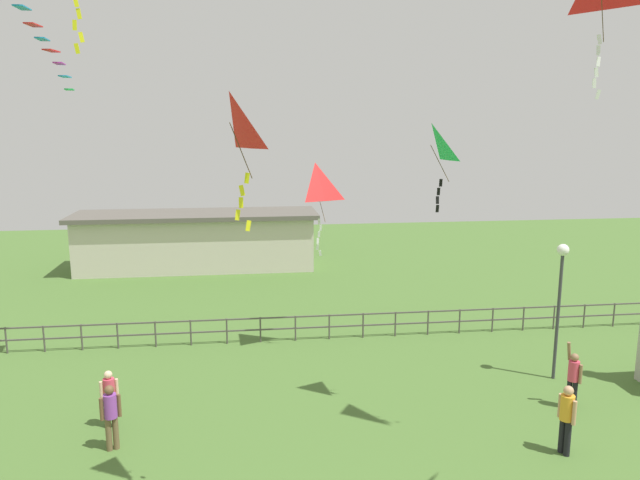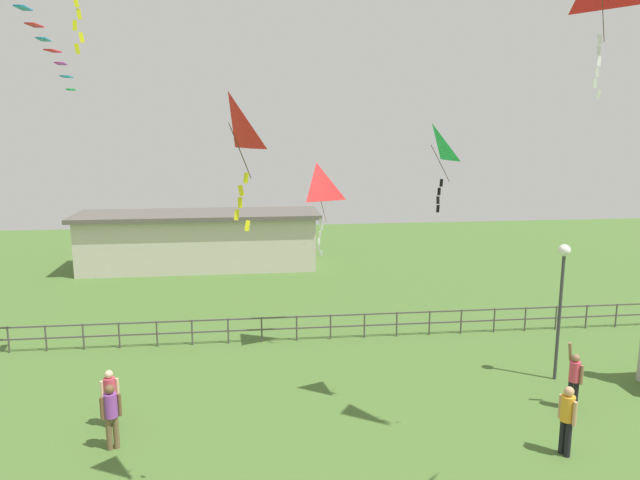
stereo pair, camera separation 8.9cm
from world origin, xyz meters
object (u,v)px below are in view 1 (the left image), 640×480
lamppost (561,281)px  person_1 (111,413)px  person_0 (573,376)px  kite_4 (231,128)px  person_2 (567,415)px  person_3 (109,395)px  kite_1 (431,148)px  kite_0 (315,186)px

lamppost → person_1: 13.26m
person_0 → kite_4: (-9.17, -3.76, 6.80)m
lamppost → person_0: (-0.52, -1.94, -2.19)m
person_1 → kite_4: bearing=-44.8°
person_0 → person_2: bearing=-123.1°
person_3 → kite_4: 8.75m
lamppost → person_3: lamppost is taller
person_0 → kite_4: bearing=-157.7°
lamppost → kite_1: kite_1 is taller
lamppost → kite_0: (-7.09, 3.52, 2.64)m
lamppost → person_3: (-13.09, -1.45, -2.23)m
person_2 → kite_0: kite_0 is taller
person_0 → person_2: 2.66m
kite_1 → person_0: bearing=-1.4°
person_2 → person_3: bearing=166.3°
kite_0 → person_2: bearing=-56.3°
person_2 → kite_4: 10.37m
person_2 → person_1: bearing=171.8°
person_1 → person_2: (10.84, -1.57, 0.04)m
lamppost → kite_4: kite_4 is taller
person_0 → person_3: (-12.57, 0.49, -0.05)m
person_2 → kite_0: (-5.12, 7.69, 4.77)m
person_3 → kite_1: 10.45m
lamppost → person_3: bearing=-173.7°
lamppost → person_1: lamppost is taller
person_0 → kite_4: 12.02m
lamppost → kite_4: size_ratio=1.73×
person_2 → kite_1: size_ratio=0.80×
person_2 → kite_4: size_ratio=0.70×
kite_0 → person_0: bearing=-39.7°
person_2 → person_0: bearing=56.9°
person_1 → kite_4: size_ratio=0.67×
kite_1 → kite_0: bearing=113.2°
person_2 → kite_0: bearing=123.7°
person_1 → person_3: size_ratio=1.06×
person_2 → kite_1: bearing=140.4°
lamppost → person_0: bearing=-104.9°
person_1 → kite_0: kite_0 is taller
person_1 → person_3: (-0.28, 1.15, -0.06)m
person_0 → kite_0: 9.82m
kite_1 → kite_4: size_ratio=0.88×
person_0 → kite_1: kite_1 is taller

